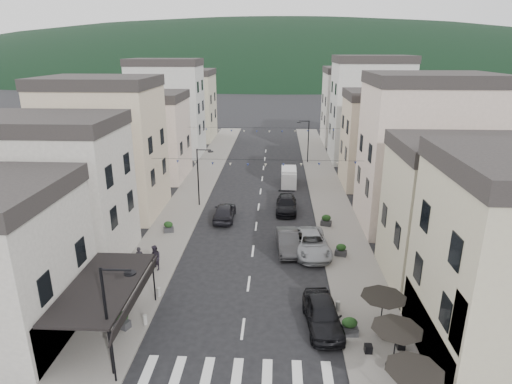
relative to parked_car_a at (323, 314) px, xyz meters
The scene contains 26 objects.
sidewalk_left 28.24m from the parked_car_a, 115.38° to the left, with size 4.00×76.00×0.12m, color slate.
sidewalk_right 25.68m from the parked_car_a, 83.51° to the left, with size 4.00×76.00×0.12m, color slate.
hill_backdrop 293.54m from the parked_car_a, 90.90° to the left, with size 640.00×360.00×70.00m, color black.
boutique_awning 12.16m from the parked_car_a, behind, with size 3.77×7.50×3.28m.
buildings_row_left 37.01m from the parked_car_a, 121.43° to the left, with size 10.20×54.16×14.00m.
buildings_row_right 32.16m from the parked_car_a, 71.79° to the left, with size 10.20×54.16×14.50m.
cafe_terrace 5.06m from the parked_car_a, 50.00° to the right, with size 2.50×8.10×2.53m.
streetlamp_left_near 11.71m from the parked_car_a, 156.67° to the right, with size 1.70×0.56×6.00m.
streetlamp_left_far 22.30m from the parked_car_a, 118.11° to the left, with size 1.70×0.56×6.00m.
streetlamp_right_far 37.64m from the parked_car_a, 88.13° to the left, with size 1.70×0.56×6.00m.
bollards 4.72m from the parked_car_a, 167.81° to the right, with size 11.66×10.26×0.60m.
bunting_near 16.88m from the parked_car_a, 106.52° to the left, with size 19.00×0.28×0.62m.
bunting_far 32.20m from the parked_car_a, 98.31° to the left, with size 19.00×0.28×0.62m.
parked_car_a is the anchor object (origin of this frame).
parked_car_b 9.97m from the parked_car_a, 100.41° to the left, with size 1.63×4.69×1.54m, color #373739.
parked_car_c 9.51m from the parked_car_a, 90.00° to the left, with size 2.63×5.70×1.58m, color #999BA1.
parked_car_d 18.58m from the parked_car_a, 95.56° to the left, with size 2.01×4.93×1.43m, color black.
parked_car_e 17.73m from the parked_car_a, 115.60° to the left, with size 1.88×4.67×1.59m, color black.
delivery_van 27.29m from the parked_car_a, 92.88° to the left, with size 1.80×4.42×2.10m.
pedestrian_a 13.89m from the parked_car_a, 154.92° to the left, with size 0.64×0.42×1.75m, color black.
pedestrian_b 12.89m from the parked_car_a, 152.62° to the left, with size 0.91×0.71×1.88m, color #27212C.
planter_la 11.57m from the parked_car_a, behind, with size 1.06×0.85×1.04m.
planter_lb 17.52m from the parked_car_a, 134.01° to the left, with size 0.99×0.72×1.00m.
planter_ra 1.66m from the parked_car_a, 32.08° to the right, with size 1.02×0.60×1.11m.
planter_rb 9.14m from the parked_car_a, 75.60° to the left, with size 0.99×0.74×0.99m.
planter_rc 14.84m from the parked_car_a, 83.28° to the left, with size 1.05×0.77×1.05m.
Camera 1 is at (1.83, -14.82, 15.41)m, focal length 30.00 mm.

